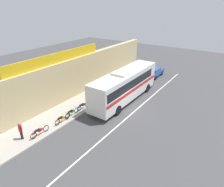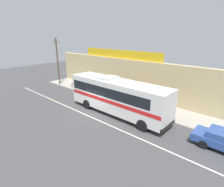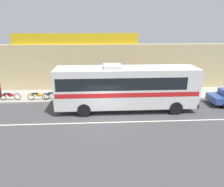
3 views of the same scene
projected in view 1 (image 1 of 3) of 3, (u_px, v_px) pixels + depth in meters
The scene contains 12 objects.
ground_plane at pixel (128, 110), 22.09m from camera, with size 70.00×70.00×0.00m, color #444447.
sidewalk_slab at pixel (92, 97), 24.72m from camera, with size 30.00×3.60×0.14m, color #A8A399.
storefront_facade at pixel (77, 76), 24.84m from camera, with size 30.00×0.70×4.80m, color tan.
storefront_billboard at pixel (58, 58), 21.58m from camera, with size 12.77×0.12×1.10m, color gold.
road_center_stripe at pixel (134, 112), 21.68m from camera, with size 30.00×0.14×0.01m, color silver.
intercity_bus at pixel (125, 84), 23.33m from camera, with size 11.25×2.64×3.78m.
parked_car at pixel (154, 72), 31.51m from camera, with size 4.53×1.90×1.37m.
motorcycle_orange at pixel (83, 105), 21.78m from camera, with size 1.87×0.56×0.94m.
motorcycle_red at pixel (72, 112), 20.48m from camera, with size 1.88×0.56×0.94m.
motorcycle_purple at pixel (39, 131), 17.49m from camera, with size 1.93×0.56×0.94m.
motorcycle_blue at pixel (62, 118), 19.36m from camera, with size 1.91×0.56×0.94m.
pedestrian_near_shop at pixel (20, 130), 16.81m from camera, with size 0.30×0.48×1.63m.
Camera 1 is at (-16.91, -9.43, 10.92)m, focal length 32.04 mm.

